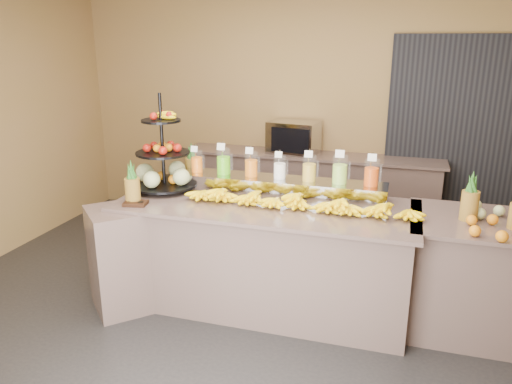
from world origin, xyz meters
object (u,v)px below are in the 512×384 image
at_px(pitcher_tray, 279,187).
at_px(condiment_caddy, 136,203).
at_px(oven_warmer, 294,137).
at_px(banana_heap, 299,200).
at_px(fruit_stand, 168,166).
at_px(right_fruit_pile, 491,219).

distance_m(pitcher_tray, condiment_caddy, 1.24).
bearing_deg(oven_warmer, pitcher_tray, -73.68).
bearing_deg(oven_warmer, condiment_caddy, -101.95).
height_order(pitcher_tray, oven_warmer, oven_warmer).
distance_m(banana_heap, condiment_caddy, 1.35).
distance_m(fruit_stand, oven_warmer, 1.96).
xyz_separation_m(fruit_stand, oven_warmer, (0.76, 1.80, -0.03)).
xyz_separation_m(fruit_stand, right_fruit_pile, (2.67, -0.20, -0.15)).
bearing_deg(fruit_stand, banana_heap, -14.23).
bearing_deg(pitcher_tray, oven_warmer, 98.60).
relative_size(fruit_stand, oven_warmer, 1.52).
relative_size(banana_heap, oven_warmer, 3.42).
xyz_separation_m(pitcher_tray, right_fruit_pile, (1.67, -0.34, -0.00)).
xyz_separation_m(condiment_caddy, right_fruit_pile, (2.74, 0.28, 0.06)).
bearing_deg(oven_warmer, right_fruit_pile, -38.61).
bearing_deg(fruit_stand, oven_warmer, 60.41).
distance_m(pitcher_tray, right_fruit_pile, 1.70).
bearing_deg(banana_heap, oven_warmer, 104.06).
bearing_deg(condiment_caddy, fruit_stand, 82.76).
xyz_separation_m(pitcher_tray, oven_warmer, (-0.25, 1.67, 0.12)).
xyz_separation_m(pitcher_tray, banana_heap, (0.24, -0.30, -0.01)).
xyz_separation_m(pitcher_tray, condiment_caddy, (-1.07, -0.62, -0.06)).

